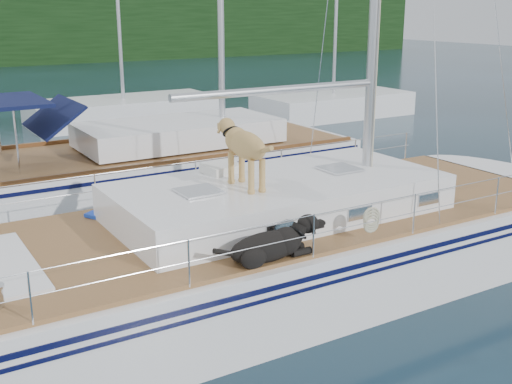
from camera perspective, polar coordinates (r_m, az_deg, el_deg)
ground at (r=10.29m, az=-1.83°, el=-9.26°), size 120.00×120.00×0.00m
main_sailboat at (r=10.06m, az=-1.40°, el=-5.66°), size 12.00×3.80×14.01m
neighbor_sailboat at (r=15.66m, az=-10.36°, el=1.91°), size 11.00×3.50×13.30m
bg_boat_center at (r=25.88m, az=-11.66°, el=7.05°), size 7.20×3.00×11.65m
bg_boat_east at (r=27.11m, az=6.85°, el=7.68°), size 6.40×3.00×11.65m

